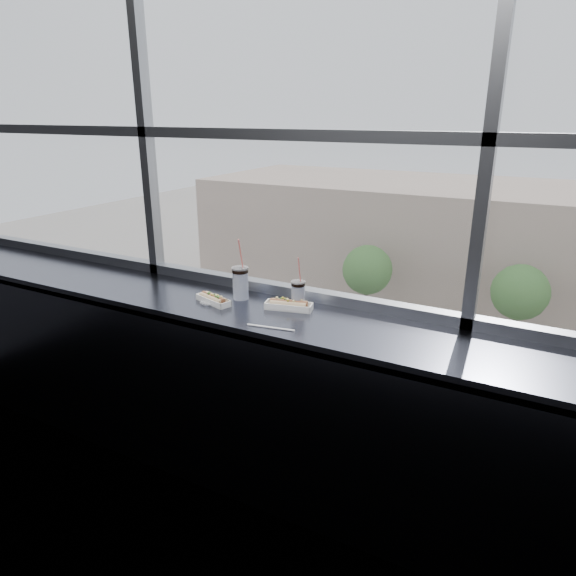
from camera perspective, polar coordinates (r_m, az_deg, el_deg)
The scene contains 24 objects.
wall_back_lower at distance 3.22m, azimuth 0.16°, elevation -10.05°, with size 6.00×6.00×0.00m, color black.
window_glass at distance 2.84m, azimuth 0.40°, elevation 22.73°, with size 6.00×6.00×0.00m, color silver.
window_mullions at distance 2.82m, azimuth 0.20°, elevation 22.76°, with size 6.00×0.08×2.40m, color gray, non-canonical shape.
counter at distance 2.78m, azimuth -2.48°, elevation -3.08°, with size 6.00×0.55×0.06m, color #545765.
counter_fascia at distance 2.83m, azimuth -5.03°, elevation -14.61°, with size 6.00×0.04×1.04m, color #545765.
hotdog_tray_left at distance 2.90m, azimuth -8.30°, elevation -1.22°, with size 0.24×0.14×0.06m.
hotdog_tray_right at distance 2.77m, azimuth 0.09°, elevation -1.88°, with size 0.27×0.14×0.06m.
soda_cup_left at distance 2.92m, azimuth -5.30°, elevation 0.73°, with size 0.10×0.10×0.36m.
soda_cup_right at distance 2.77m, azimuth 1.12°, elevation -0.58°, with size 0.08×0.08×0.29m.
loose_straw at distance 2.54m, azimuth -1.93°, elevation -4.41°, with size 0.01×0.01×0.25m, color white.
wrapper at distance 2.88m, azimuth -9.02°, elevation -1.62°, with size 0.09×0.07×0.02m, color silver.
plaza_ground at distance 47.84m, azimuth 25.32°, elevation 1.17°, with size 120.00×120.00×0.00m, color gray.
street_asphalt at distance 26.05m, azimuth 21.73°, elevation -12.70°, with size 80.00×10.00×0.06m, color black.
far_sidewalk at distance 33.21m, azimuth 23.50°, elevation -5.95°, with size 80.00×6.00×0.04m, color gray.
far_building at distance 41.53m, azimuth 25.57°, elevation 4.40°, with size 50.00×14.00×8.00m, color tan.
car_near_a at distance 26.84m, azimuth -10.50°, elevation -7.89°, with size 6.47×2.70×2.16m, color silver.
car_near_b at distance 24.15m, azimuth -0.15°, elevation -10.72°, with size 6.62×2.76×2.21m, color black.
car_near_c at distance 22.05m, azimuth 20.78°, elevation -15.26°, with size 6.63×2.76×2.21m, color maroon.
car_far_a at distance 31.56m, azimuth 2.97°, elevation -3.42°, with size 6.34×2.64×2.11m, color black.
car_far_b at distance 29.14m, azimuth 28.71°, elevation -7.97°, with size 6.07×2.53×2.02m, color #9D2514.
pedestrian_a at distance 33.34m, azimuth 16.30°, elevation -3.21°, with size 0.83×0.62×1.87m, color #66605B.
pedestrian_b at distance 32.27m, azimuth 20.99°, elevation -4.40°, with size 0.87×0.65×1.96m, color #66605B.
tree_left at distance 33.64m, azimuth 8.81°, elevation 1.99°, with size 3.24×3.24×5.06m.
tree_center at distance 32.02m, azimuth 24.38°, elevation -0.44°, with size 3.22×3.22×5.03m.
Camera 1 is at (1.32, -0.99, 2.11)m, focal length 32.00 mm.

